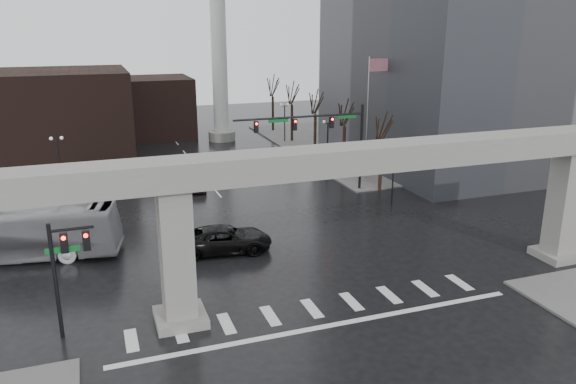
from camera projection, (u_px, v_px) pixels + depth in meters
name	position (u px, v px, depth m)	size (l,w,h in m)	color
ground	(305.00, 300.00, 31.64)	(160.00, 160.00, 0.00)	black
sidewalk_ne	(391.00, 144.00, 72.45)	(28.00, 36.00, 0.15)	slate
elevated_guideway	(328.00, 181.00, 30.06)	(48.00, 2.60, 8.70)	gray
building_far_left	(56.00, 115.00, 63.56)	(16.00, 14.00, 10.00)	black
building_far_mid	(154.00, 107.00, 76.73)	(10.00, 10.00, 8.00)	black
smokestack	(218.00, 37.00, 71.20)	(3.60, 3.60, 30.00)	silver
signal_mast_arm	(323.00, 131.00, 49.80)	(12.12, 0.43, 8.00)	black
signal_left_pole	(65.00, 260.00, 26.97)	(2.30, 0.30, 6.00)	black
flagpole_assembly	(370.00, 104.00, 54.23)	(2.06, 0.12, 12.00)	silver
lamp_right_0	(394.00, 165.00, 47.61)	(1.22, 0.32, 5.11)	black
lamp_right_1	(328.00, 135.00, 60.23)	(1.22, 0.32, 5.11)	black
lamp_right_2	(285.00, 116.00, 72.86)	(1.22, 0.32, 5.11)	black
lamp_left_0	(51.00, 196.00, 38.91)	(1.22, 0.32, 5.11)	black
lamp_left_1	(58.00, 154.00, 51.54)	(1.22, 0.32, 5.11)	black
lamp_left_2	(62.00, 128.00, 64.16)	(1.22, 0.32, 5.11)	black
tree_right_0	(381.00, 161.00, 51.76)	(1.09, 1.58, 7.50)	black
tree_right_1	(344.00, 144.00, 58.95)	(1.09, 1.61, 7.67)	black
tree_right_2	(315.00, 130.00, 66.15)	(1.10, 1.63, 7.85)	black
tree_right_3	(292.00, 119.00, 73.35)	(1.11, 1.66, 8.02)	black
tree_right_4	(273.00, 110.00, 80.54)	(1.12, 1.69, 8.19)	black
pickup_truck	(224.00, 239.00, 38.17)	(2.97, 6.44, 1.79)	black
city_bus	(14.00, 232.00, 36.81)	(3.13, 13.39, 3.73)	#AEAFB3
far_car	(195.00, 180.00, 52.71)	(1.94, 4.83, 1.65)	black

